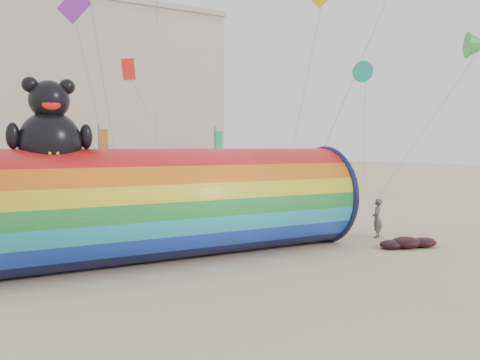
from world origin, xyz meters
name	(u,v)px	position (x,y,z in m)	size (l,w,h in m)	color
ground	(247,247)	(0.00, 0.00, 0.00)	(160.00, 160.00, 0.00)	#CCB58C
windsock_assembly	(178,200)	(-2.78, -0.23, 1.93)	(12.64, 3.85, 5.83)	red
kite_handler	(377,218)	(5.60, -0.91, 0.81)	(0.59, 0.39, 1.61)	#505357
fabric_bundle	(409,242)	(5.33, -2.83, 0.17)	(2.62, 1.35, 0.41)	#350912
festival_banners	(132,164)	(-0.09, 15.51, 2.64)	(11.86, 1.49, 5.20)	#59595E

